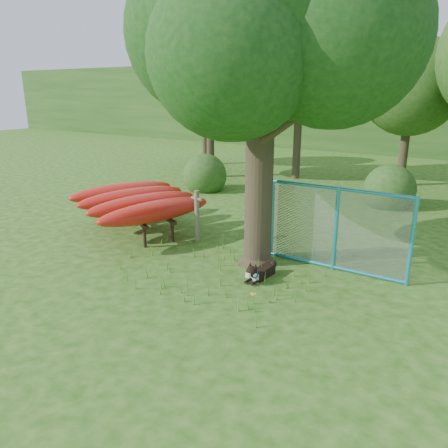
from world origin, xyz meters
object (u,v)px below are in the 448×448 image
Objects in this scene: fence_section at (336,229)px; kayak_rack at (138,201)px; husky_dog at (259,272)px; oak_tree at (263,21)px.

kayak_rack is at bearing -176.89° from fence_section.
kayak_rack is 4.36× the size of husky_dog.
husky_dog is at bearing -57.54° from oak_tree.
fence_section is at bearing 56.15° from husky_dog.
kayak_rack is at bearing 177.05° from oak_tree.
fence_section is at bearing 19.20° from oak_tree.
husky_dog is 0.32× the size of fence_section.
husky_dog is at bearing -128.05° from fence_section.
oak_tree is 5.25m from husky_dog.
kayak_rack is 4.85m from husky_dog.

